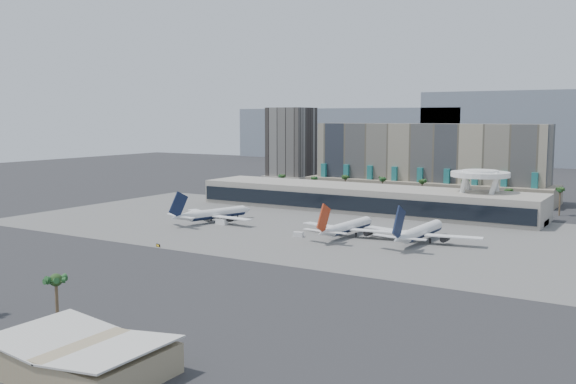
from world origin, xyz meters
The scene contains 16 objects.
ground centered at (0.00, 0.00, 0.00)m, with size 900.00×900.00×0.00m, color #232326.
apron_pad centered at (0.00, 55.00, 0.03)m, with size 260.00×130.00×0.06m, color #5B5B59.
mountain_ridge centered at (27.88, 470.00, 29.89)m, with size 680.00×60.00×70.00m.
hotel centered at (10.00, 174.41, 16.81)m, with size 140.00×30.00×42.00m.
office_tower centered at (-95.00, 200.00, 22.94)m, with size 30.00×30.00×52.00m.
terminal centered at (0.00, 109.84, 6.52)m, with size 170.00×32.50×14.50m.
saucer_structure centered at (55.00, 116.00, 18.45)m, with size 26.00×26.00×21.89m.
palm_row centered at (7.00, 145.00, 10.50)m, with size 157.80×2.80×13.10m.
hangar_right centered at (42.00, -100.00, 2.95)m, with size 30.55×20.60×6.89m.
airliner_left centered at (-40.61, 44.30, 3.81)m, with size 41.19×42.70×15.09m.
airliner_centre centered at (23.78, 44.55, 3.74)m, with size 41.69×42.97×14.83m.
airliner_right centered at (51.85, 47.19, 4.05)m, with size 45.21×46.56×16.07m.
service_vehicle_a centered at (-34.13, 41.18, 1.23)m, with size 5.01×2.45×2.45m, color white.
service_vehicle_b centered at (8.17, 33.71, 0.97)m, with size 3.76×2.15×1.93m, color silver.
taxiway_sign centered at (-24.48, -8.58, 0.54)m, with size 2.37×1.06×1.09m.
near_palm_b centered at (18.44, -86.30, 9.56)m, with size 6.00×6.00×12.40m.
Camera 1 is at (130.53, -174.84, 45.65)m, focal length 40.00 mm.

